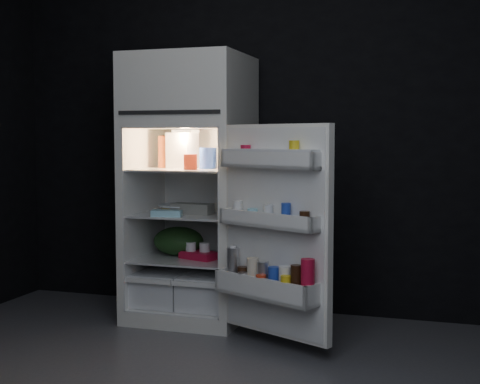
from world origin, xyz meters
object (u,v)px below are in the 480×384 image
(refrigerator, at_px, (191,179))
(egg_carton, at_px, (192,209))
(milk_jug, at_px, (182,150))
(fridge_door, at_px, (274,234))
(yogurt_tray, at_px, (199,255))

(refrigerator, relative_size, egg_carton, 6.39)
(egg_carton, bearing_deg, milk_jug, 140.74)
(refrigerator, height_order, fridge_door, refrigerator)
(milk_jug, bearing_deg, yogurt_tray, -26.16)
(yogurt_tray, bearing_deg, refrigerator, 153.23)
(milk_jug, distance_m, yogurt_tray, 0.72)
(milk_jug, bearing_deg, refrigerator, -7.29)
(fridge_door, bearing_deg, egg_carton, 146.91)
(refrigerator, relative_size, milk_jug, 7.42)
(fridge_door, xyz_separation_m, egg_carton, (-0.68, 0.44, 0.08))
(refrigerator, height_order, egg_carton, refrigerator)
(milk_jug, distance_m, egg_carton, 0.42)
(fridge_door, distance_m, yogurt_tray, 0.81)
(refrigerator, xyz_separation_m, milk_jug, (-0.07, 0.02, 0.19))
(refrigerator, bearing_deg, fridge_door, -36.87)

